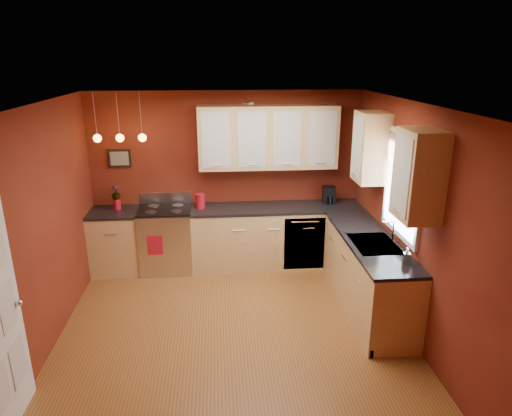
{
  "coord_description": "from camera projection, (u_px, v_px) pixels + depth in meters",
  "views": [
    {
      "loc": [
        -0.14,
        -4.57,
        3.06
      ],
      "look_at": [
        0.34,
        1.0,
        1.19
      ],
      "focal_mm": 32.0,
      "sensor_mm": 36.0,
      "label": 1
    }
  ],
  "objects": [
    {
      "name": "pendant_lights",
      "position": [
        120.0,
        137.0,
        6.2
      ],
      "size": [
        0.71,
        0.11,
        0.66
      ],
      "color": "gray",
      "rests_on": "ceiling"
    },
    {
      "name": "counter_back_left",
      "position": [
        114.0,
        212.0,
        6.57
      ],
      "size": [
        0.7,
        0.62,
        0.04
      ],
      "primitive_type": "cube",
      "color": "black",
      "rests_on": "base_cabinets_back_left"
    },
    {
      "name": "sink",
      "position": [
        374.0,
        245.0,
        5.43
      ],
      "size": [
        0.5,
        0.7,
        0.33
      ],
      "color": "gray",
      "rests_on": "counter_right"
    },
    {
      "name": "dish_towel",
      "position": [
        155.0,
        245.0,
        6.44
      ],
      "size": [
        0.21,
        0.01,
        0.29
      ],
      "primitive_type": "cube",
      "color": "#AC1222",
      "rests_on": "gas_range"
    },
    {
      "name": "dishwasher_front",
      "position": [
        304.0,
        244.0,
        6.67
      ],
      "size": [
        0.6,
        0.02,
        0.8
      ],
      "primitive_type": "cube",
      "color": "silver",
      "rests_on": "base_cabinets_back_right"
    },
    {
      "name": "base_cabinets_back_left",
      "position": [
        117.0,
        242.0,
        6.72
      ],
      "size": [
        0.7,
        0.6,
        0.9
      ],
      "primitive_type": "cube",
      "color": "#DAB075",
      "rests_on": "floor"
    },
    {
      "name": "floor",
      "position": [
        234.0,
        333.0,
        5.3
      ],
      "size": [
        4.2,
        4.2,
        0.0
      ],
      "primitive_type": "plane",
      "color": "#905B2A",
      "rests_on": "ground"
    },
    {
      "name": "gas_range",
      "position": [
        167.0,
        239.0,
        6.77
      ],
      "size": [
        0.76,
        0.64,
        1.11
      ],
      "color": "silver",
      "rests_on": "floor"
    },
    {
      "name": "flowers",
      "position": [
        116.0,
        193.0,
        6.55
      ],
      "size": [
        0.17,
        0.17,
        0.23
      ],
      "primitive_type": "imported",
      "rotation": [
        0.0,
        0.0,
        -0.37
      ],
      "color": "#AC1222",
      "rests_on": "red_vase"
    },
    {
      "name": "wall_front",
      "position": [
        244.0,
        347.0,
        2.9
      ],
      "size": [
        4.0,
        0.02,
        2.6
      ],
      "primitive_type": "cube",
      "color": "maroon",
      "rests_on": "floor"
    },
    {
      "name": "coffee_maker",
      "position": [
        329.0,
        195.0,
        6.89
      ],
      "size": [
        0.19,
        0.18,
        0.26
      ],
      "rotation": [
        0.0,
        0.0,
        -0.05
      ],
      "color": "black",
      "rests_on": "counter_back_right"
    },
    {
      "name": "counter_right",
      "position": [
        370.0,
        240.0,
        5.57
      ],
      "size": [
        0.62,
        2.1,
        0.04
      ],
      "primitive_type": "cube",
      "color": "black",
      "rests_on": "base_cabinets_right"
    },
    {
      "name": "upper_cabinets_back",
      "position": [
        268.0,
        137.0,
        6.55
      ],
      "size": [
        2.0,
        0.35,
        0.9
      ],
      "primitive_type": "cube",
      "color": "#DAB075",
      "rests_on": "wall_back"
    },
    {
      "name": "wall_back",
      "position": [
        227.0,
        179.0,
        6.87
      ],
      "size": [
        4.0,
        0.02,
        2.6
      ],
      "primitive_type": "cube",
      "color": "maroon",
      "rests_on": "floor"
    },
    {
      "name": "red_canister",
      "position": [
        200.0,
        201.0,
        6.65
      ],
      "size": [
        0.15,
        0.15,
        0.22
      ],
      "color": "#AC1222",
      "rests_on": "counter_back_right"
    },
    {
      "name": "wall_right",
      "position": [
        412.0,
        223.0,
        5.05
      ],
      "size": [
        0.02,
        4.2,
        2.6
      ],
      "primitive_type": "cube",
      "color": "maroon",
      "rests_on": "floor"
    },
    {
      "name": "counter_back_right",
      "position": [
        277.0,
        208.0,
        6.77
      ],
      "size": [
        2.54,
        0.62,
        0.04
      ],
      "primitive_type": "cube",
      "color": "black",
      "rests_on": "base_cabinets_back_right"
    },
    {
      "name": "wall_left",
      "position": [
        39.0,
        235.0,
        4.72
      ],
      "size": [
        0.02,
        4.2,
        2.6
      ],
      "primitive_type": "cube",
      "color": "maroon",
      "rests_on": "floor"
    },
    {
      "name": "upper_cabinets_right",
      "position": [
        392.0,
        160.0,
        5.14
      ],
      "size": [
        0.35,
        1.95,
        0.9
      ],
      "primitive_type": "cube",
      "color": "#DAB075",
      "rests_on": "wall_right"
    },
    {
      "name": "ceiling",
      "position": [
        230.0,
        105.0,
        4.48
      ],
      "size": [
        4.0,
        4.2,
        0.02
      ],
      "primitive_type": "cube",
      "color": "white",
      "rests_on": "wall_back"
    },
    {
      "name": "soap_pump",
      "position": [
        407.0,
        255.0,
        4.89
      ],
      "size": [
        0.09,
        0.09,
        0.17
      ],
      "primitive_type": "imported",
      "rotation": [
        0.0,
        0.0,
        -0.2
      ],
      "color": "silver",
      "rests_on": "counter_right"
    },
    {
      "name": "base_cabinets_right",
      "position": [
        367.0,
        275.0,
        5.72
      ],
      "size": [
        0.6,
        2.1,
        0.9
      ],
      "primitive_type": "cube",
      "color": "#DAB075",
      "rests_on": "floor"
    },
    {
      "name": "base_cabinets_back_right",
      "position": [
        277.0,
        237.0,
        6.92
      ],
      "size": [
        2.54,
        0.6,
        0.9
      ],
      "primitive_type": "cube",
      "color": "#DAB075",
      "rests_on": "floor"
    },
    {
      "name": "window",
      "position": [
        403.0,
        182.0,
        5.21
      ],
      "size": [
        0.06,
        1.02,
        1.22
      ],
      "color": "white",
      "rests_on": "wall_right"
    },
    {
      "name": "wall_picture",
      "position": [
        120.0,
        158.0,
        6.61
      ],
      "size": [
        0.32,
        0.03,
        0.26
      ],
      "primitive_type": "cube",
      "color": "black",
      "rests_on": "wall_back"
    },
    {
      "name": "red_vase",
      "position": [
        117.0,
        204.0,
        6.61
      ],
      "size": [
        0.1,
        0.1,
        0.16
      ],
      "primitive_type": "cylinder",
      "color": "#AC1222",
      "rests_on": "counter_back_left"
    }
  ]
}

